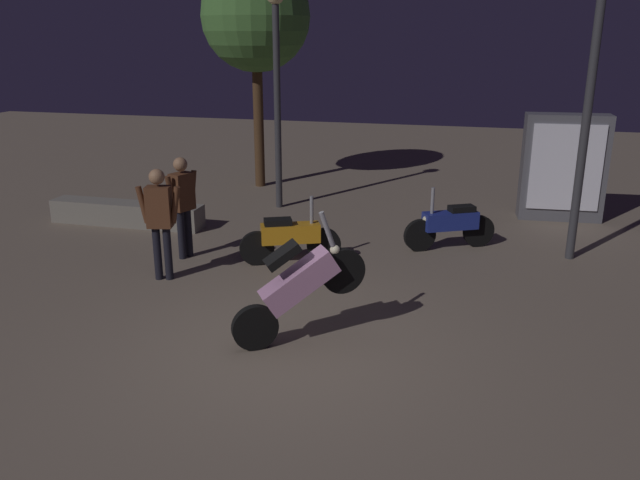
{
  "coord_description": "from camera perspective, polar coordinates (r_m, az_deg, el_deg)",
  "views": [
    {
      "loc": [
        2.12,
        -6.58,
        3.62
      ],
      "look_at": [
        0.11,
        1.28,
        1.0
      ],
      "focal_mm": 36.32,
      "sensor_mm": 36.0,
      "label": 1
    }
  ],
  "objects": [
    {
      "name": "ground_plane",
      "position": [
        7.8,
        -3.13,
        -9.76
      ],
      "size": [
        40.0,
        40.0,
        0.0
      ],
      "primitive_type": "plane",
      "color": "#756656"
    },
    {
      "name": "motorcycle_pink_foreground",
      "position": [
        7.7,
        -1.89,
        -4.03
      ],
      "size": [
        1.44,
        0.99,
        1.63
      ],
      "rotation": [
        0.0,
        0.0,
        0.58
      ],
      "color": "black",
      "rests_on": "ground_plane"
    },
    {
      "name": "motorcycle_orange_parked_left",
      "position": [
        10.5,
        -2.65,
        0.24
      ],
      "size": [
        1.56,
        0.76,
        1.11
      ],
      "rotation": [
        0.0,
        0.0,
        0.42
      ],
      "color": "black",
      "rests_on": "ground_plane"
    },
    {
      "name": "motorcycle_blue_parked_right",
      "position": [
        11.41,
        11.41,
        1.36
      ],
      "size": [
        1.52,
        0.86,
        1.11
      ],
      "rotation": [
        0.0,
        0.0,
        3.62
      ],
      "color": "black",
      "rests_on": "ground_plane"
    },
    {
      "name": "person_rider_beside",
      "position": [
        9.91,
        -13.94,
        2.2
      ],
      "size": [
        0.67,
        0.31,
        1.71
      ],
      "rotation": [
        0.0,
        0.0,
        4.94
      ],
      "color": "black",
      "rests_on": "ground_plane"
    },
    {
      "name": "person_bystander_far",
      "position": [
        10.83,
        -12.02,
        3.59
      ],
      "size": [
        0.35,
        0.65,
        1.7
      ],
      "rotation": [
        0.0,
        0.0,
        5.92
      ],
      "color": "black",
      "rests_on": "ground_plane"
    },
    {
      "name": "streetlamp_near",
      "position": [
        11.06,
        22.79,
        12.86
      ],
      "size": [
        0.36,
        0.36,
        4.51
      ],
      "color": "#38383D",
      "rests_on": "ground_plane"
    },
    {
      "name": "streetlamp_far",
      "position": [
        13.6,
        -3.84,
        14.77
      ],
      "size": [
        0.36,
        0.36,
        4.48
      ],
      "color": "#38383D",
      "rests_on": "ground_plane"
    },
    {
      "name": "tree_left_bg",
      "position": [
        15.66,
        -5.7,
        18.93
      ],
      "size": [
        2.5,
        2.5,
        5.2
      ],
      "color": "#4C331E",
      "rests_on": "ground_plane"
    },
    {
      "name": "kiosk_billboard",
      "position": [
        13.75,
        20.66,
        5.99
      ],
      "size": [
        1.63,
        0.64,
        2.1
      ],
      "rotation": [
        0.0,
        0.0,
        3.21
      ],
      "color": "#595960",
      "rests_on": "ground_plane"
    },
    {
      "name": "planter_wall_low",
      "position": [
        13.21,
        -16.65,
        2.24
      ],
      "size": [
        3.1,
        0.5,
        0.45
      ],
      "color": "gray",
      "rests_on": "ground_plane"
    }
  ]
}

